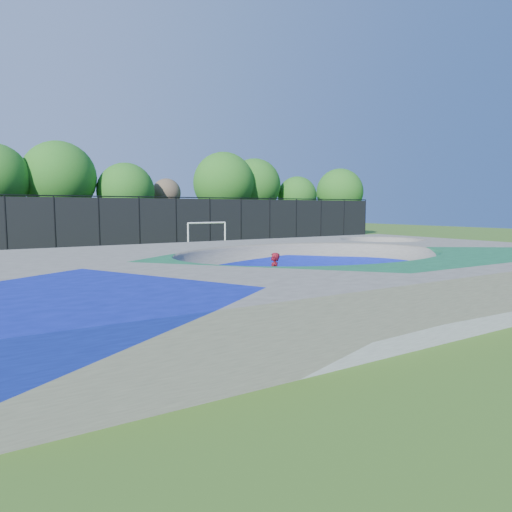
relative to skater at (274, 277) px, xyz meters
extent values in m
plane|color=#335B19|center=(2.31, 0.74, -0.82)|extent=(120.00, 120.00, 0.00)
cube|color=gray|center=(2.31, 0.74, -0.07)|extent=(22.00, 14.00, 1.50)
imported|color=red|center=(0.00, 0.00, 0.00)|extent=(0.71, 0.69, 1.63)
cube|color=black|center=(0.00, 0.00, -0.79)|extent=(0.78, 0.60, 0.05)
cylinder|color=white|center=(4.82, 18.26, 0.20)|extent=(0.12, 0.12, 2.04)
cylinder|color=white|center=(7.88, 18.26, 0.20)|extent=(0.12, 0.12, 2.04)
cylinder|color=white|center=(6.35, 18.26, 1.23)|extent=(3.06, 0.12, 0.12)
cylinder|color=black|center=(-6.69, 21.74, 1.18)|extent=(0.09, 0.09, 4.00)
cylinder|color=black|center=(-3.69, 21.74, 1.18)|extent=(0.09, 0.09, 4.00)
cylinder|color=black|center=(-0.69, 21.74, 1.18)|extent=(0.09, 0.09, 4.00)
cylinder|color=black|center=(2.31, 21.74, 1.18)|extent=(0.09, 0.09, 4.00)
cylinder|color=black|center=(5.31, 21.74, 1.18)|extent=(0.09, 0.09, 4.00)
cylinder|color=black|center=(8.31, 21.74, 1.18)|extent=(0.09, 0.09, 4.00)
cylinder|color=black|center=(11.31, 21.74, 1.18)|extent=(0.09, 0.09, 4.00)
cylinder|color=black|center=(14.31, 21.74, 1.18)|extent=(0.09, 0.09, 4.00)
cylinder|color=black|center=(17.31, 21.74, 1.18)|extent=(0.09, 0.09, 4.00)
cylinder|color=black|center=(20.31, 21.74, 1.18)|extent=(0.09, 0.09, 4.00)
cylinder|color=black|center=(23.31, 21.74, 1.18)|extent=(0.09, 0.09, 4.00)
cylinder|color=black|center=(26.31, 21.74, 1.18)|extent=(0.09, 0.09, 4.00)
cube|color=black|center=(2.31, 21.74, 1.18)|extent=(48.00, 0.03, 3.80)
cylinder|color=black|center=(2.31, 21.74, 3.18)|extent=(48.00, 0.08, 0.08)
cylinder|color=#443122|center=(-2.49, 26.77, 0.90)|extent=(0.44, 0.44, 3.43)
sphere|color=#21631A|center=(-2.49, 26.77, 4.76)|extent=(5.72, 5.72, 5.72)
cylinder|color=#443122|center=(2.62, 26.11, 0.56)|extent=(0.44, 0.44, 2.76)
sphere|color=#21631A|center=(2.62, 26.11, 3.74)|extent=(4.78, 4.78, 4.78)
cylinder|color=#443122|center=(6.61, 27.12, 0.90)|extent=(0.44, 0.44, 3.43)
sphere|color=brown|center=(6.61, 27.12, 3.71)|extent=(2.60, 2.60, 2.60)
cylinder|color=#443122|center=(12.54, 27.20, 0.86)|extent=(0.44, 0.44, 3.36)
sphere|color=#21631A|center=(12.54, 27.20, 4.78)|extent=(5.96, 5.96, 5.96)
cylinder|color=#443122|center=(16.48, 27.82, 0.93)|extent=(0.44, 0.44, 3.50)
sphere|color=#21631A|center=(16.48, 27.82, 4.71)|extent=(5.42, 5.42, 5.42)
cylinder|color=#443122|center=(21.17, 26.72, 0.62)|extent=(0.44, 0.44, 2.87)
sphere|color=#21631A|center=(21.17, 26.72, 3.62)|extent=(4.17, 4.17, 4.17)
cylinder|color=#443122|center=(27.00, 26.47, 0.67)|extent=(0.44, 0.44, 2.98)
sphere|color=#21631A|center=(27.00, 26.47, 4.14)|extent=(5.27, 5.27, 5.27)
camera|label=1|loc=(-8.64, -12.68, 2.32)|focal=32.00mm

